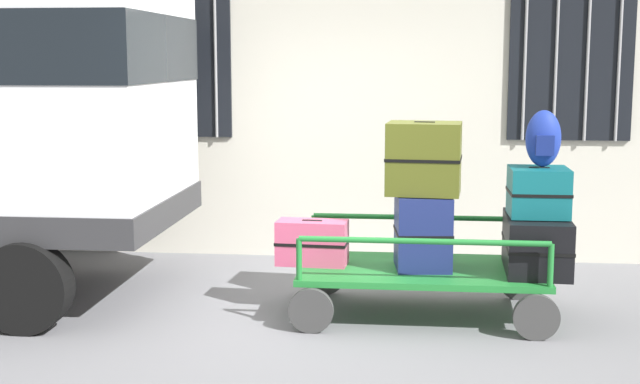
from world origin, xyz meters
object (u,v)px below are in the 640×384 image
object	(u,v)px
suitcase_left_bottom	(312,242)
backpack	(543,139)
suitcase_center_bottom	(536,244)
suitcase_center_middle	(538,192)
suitcase_midleft_bottom	(423,232)
suitcase_midleft_middle	(424,158)
luggage_cart	(422,276)

from	to	relation	value
suitcase_left_bottom	backpack	xyz separation A→B (m)	(1.81, -0.03, 0.86)
suitcase_center_bottom	backpack	distance (m)	0.83
suitcase_center_middle	suitcase_midleft_bottom	bearing A→B (deg)	179.78
suitcase_center_bottom	backpack	xyz separation A→B (m)	(0.02, 0.01, 0.83)
suitcase_midleft_middle	suitcase_center_middle	world-z (taller)	suitcase_midleft_middle
suitcase_center_bottom	backpack	world-z (taller)	backpack
luggage_cart	suitcase_midleft_bottom	distance (m)	0.36
luggage_cart	backpack	xyz separation A→B (m)	(0.91, -0.00, 1.11)
suitcase_midleft_bottom	suitcase_center_bottom	xyz separation A→B (m)	(0.89, -0.00, -0.08)
suitcase_left_bottom	suitcase_center_bottom	bearing A→B (deg)	-1.04
luggage_cart	suitcase_midleft_bottom	xyz separation A→B (m)	(0.00, -0.01, 0.36)
luggage_cart	suitcase_center_middle	xyz separation A→B (m)	(0.89, -0.01, 0.70)
luggage_cart	backpack	distance (m)	1.44
suitcase_center_bottom	suitcase_center_middle	size ratio (longest dim) A/B	1.83
suitcase_midleft_middle	backpack	size ratio (longest dim) A/B	1.40
suitcase_center_bottom	backpack	size ratio (longest dim) A/B	1.91
suitcase_left_bottom	suitcase_center_middle	xyz separation A→B (m)	(1.78, -0.03, 0.45)
suitcase_center_bottom	suitcase_center_middle	xyz separation A→B (m)	(0.00, -0.00, 0.41)
suitcase_midleft_middle	suitcase_midleft_bottom	bearing A→B (deg)	-90.00
suitcase_midleft_middle	suitcase_center_middle	xyz separation A→B (m)	(0.89, -0.03, -0.25)
luggage_cart	suitcase_midleft_middle	size ratio (longest dim) A/B	3.26
suitcase_left_bottom	suitcase_midleft_middle	xyz separation A→B (m)	(0.89, -0.01, 0.70)
luggage_cart	suitcase_left_bottom	xyz separation A→B (m)	(-0.89, 0.02, 0.25)
suitcase_midleft_bottom	backpack	size ratio (longest dim) A/B	1.36
suitcase_midleft_bottom	suitcase_center_middle	bearing A→B (deg)	-0.22
suitcase_midleft_middle	suitcase_center_bottom	size ratio (longest dim) A/B	0.73
suitcase_midleft_middle	backpack	bearing A→B (deg)	-1.09
suitcase_left_bottom	suitcase_midleft_bottom	size ratio (longest dim) A/B	1.00
luggage_cart	suitcase_midleft_bottom	size ratio (longest dim) A/B	3.37
luggage_cart	suitcase_center_middle	world-z (taller)	suitcase_center_middle
suitcase_midleft_bottom	suitcase_midleft_middle	size ratio (longest dim) A/B	0.97
suitcase_midleft_bottom	suitcase_center_middle	xyz separation A→B (m)	(0.89, -0.00, 0.34)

